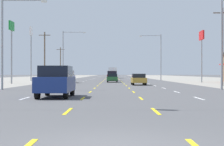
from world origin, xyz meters
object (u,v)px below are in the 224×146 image
object	(u,v)px
pole_sign_left_row_2	(32,42)
sedan_center_turn_midfar	(114,78)
suv_center_turn_far	(113,76)
streetlight_right_row_1	(160,53)
streetlight_left_row_0	(9,35)
pole_sign_right_row_1	(203,42)
streetlight_right_row_0	(219,31)
suv_far_left_mid	(69,76)
streetlight_left_row_1	(67,52)
box_truck_center_turn_farther	(114,72)
pole_sign_left_row_1	(13,37)
suv_inner_left_nearest	(57,81)
sedan_inner_right_near	(140,79)

from	to	relation	value
pole_sign_left_row_2	sedan_center_turn_midfar	bearing A→B (deg)	-34.08
suv_center_turn_far	streetlight_right_row_1	distance (m)	11.05
suv_center_turn_far	streetlight_left_row_0	distance (m)	40.58
pole_sign_right_row_1	streetlight_right_row_0	world-z (taller)	streetlight_right_row_0
suv_far_left_mid	streetlight_right_row_1	bearing A→B (deg)	46.99
streetlight_left_row_1	streetlight_right_row_1	distance (m)	19.31
box_truck_center_turn_farther	pole_sign_left_row_2	distance (m)	40.56
sedan_center_turn_midfar	suv_center_turn_far	size ratio (longest dim) A/B	0.92
box_truck_center_turn_farther	streetlight_right_row_0	bearing A→B (deg)	-82.76
suv_center_turn_far	pole_sign_left_row_1	distance (m)	25.28
suv_far_left_mid	pole_sign_left_row_2	distance (m)	18.30
streetlight_left_row_0	suv_far_left_mid	bearing A→B (deg)	83.79
suv_center_turn_far	pole_sign_left_row_2	distance (m)	17.41
streetlight_left_row_1	streetlight_right_row_1	size ratio (longest dim) A/B	1.07
sedan_center_turn_midfar	box_truck_center_turn_farther	size ratio (longest dim) A/B	0.62
pole_sign_right_row_1	streetlight_left_row_0	bearing A→B (deg)	-132.91
streetlight_left_row_0	streetlight_right_row_1	size ratio (longest dim) A/B	0.89
pole_sign_left_row_1	streetlight_left_row_1	bearing A→B (deg)	77.64
streetlight_left_row_0	suv_inner_left_nearest	bearing A→B (deg)	-60.11
box_truck_center_turn_farther	streetlight_left_row_1	world-z (taller)	streetlight_left_row_1
box_truck_center_turn_farther	pole_sign_right_row_1	xyz separation A→B (m)	(14.52, -49.12, 4.80)
pole_sign_left_row_1	streetlight_left_row_1	xyz separation A→B (m)	(4.96, 22.65, -0.86)
sedan_inner_right_near	pole_sign_right_row_1	xyz separation A→B (m)	(11.28, 12.86, 5.88)
streetlight_right_row_0	sedan_inner_right_near	bearing A→B (deg)	115.32
pole_sign_right_row_1	streetlight_left_row_1	bearing A→B (deg)	146.93
suv_inner_left_nearest	pole_sign_left_row_1	xyz separation A→B (m)	(-11.07, 30.11, 5.84)
box_truck_center_turn_farther	pole_sign_left_row_2	world-z (taller)	pole_sign_left_row_2
suv_inner_left_nearest	pole_sign_left_row_2	bearing A→B (deg)	104.21
suv_center_turn_far	suv_far_left_mid	bearing A→B (deg)	-115.21
sedan_center_turn_midfar	streetlight_left_row_1	xyz separation A→B (m)	(-9.71, 14.32, 5.25)
sedan_inner_right_near	pole_sign_right_row_1	distance (m)	18.08
pole_sign_right_row_1	sedan_center_turn_midfar	bearing A→B (deg)	174.00
streetlight_right_row_0	suv_far_left_mid	bearing A→B (deg)	124.78
streetlight_left_row_0	pole_sign_left_row_2	bearing A→B (deg)	99.34
suv_far_left_mid	pole_sign_left_row_1	size ratio (longest dim) A/B	0.54
sedan_inner_right_near	pole_sign_left_row_2	size ratio (longest dim) A/B	0.42
suv_center_turn_far	pole_sign_left_row_1	xyz separation A→B (m)	(-14.64, -19.77, 5.84)
suv_inner_left_nearest	suv_far_left_mid	size ratio (longest dim) A/B	1.00
pole_sign_left_row_1	streetlight_right_row_0	xyz separation A→B (m)	(24.37, -19.44, -1.48)
streetlight_left_row_0	sedan_center_turn_midfar	bearing A→B (deg)	70.69
box_truck_center_turn_farther	pole_sign_left_row_1	xyz separation A→B (m)	(-14.81, -55.91, 5.03)
pole_sign_left_row_2	streetlight_left_row_0	size ratio (longest dim) A/B	1.25
suv_inner_left_nearest	suv_center_turn_far	bearing A→B (deg)	85.91
streetlight_right_row_0	suv_center_turn_far	bearing A→B (deg)	103.94
pole_sign_left_row_1	streetlight_left_row_0	size ratio (longest dim) A/B	1.06
sedan_inner_right_near	streetlight_left_row_0	size ratio (longest dim) A/B	0.53
pole_sign_left_row_1	streetlight_left_row_0	world-z (taller)	pole_sign_left_row_1
streetlight_right_row_0	streetlight_right_row_1	size ratio (longest dim) A/B	0.97
sedan_inner_right_near	streetlight_right_row_1	world-z (taller)	streetlight_right_row_1
streetlight_right_row_0	pole_sign_left_row_1	bearing A→B (deg)	141.42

